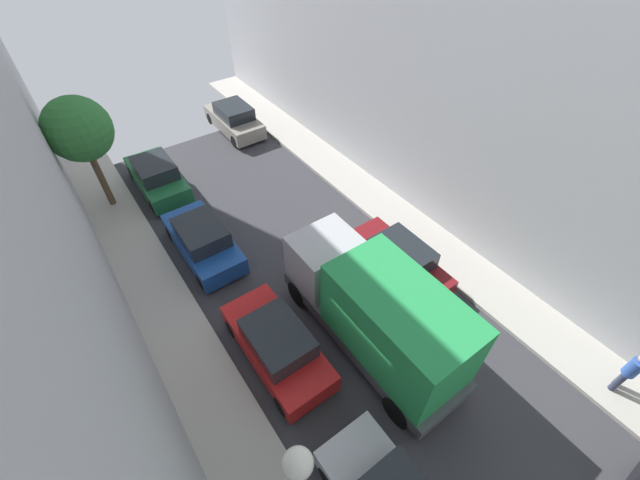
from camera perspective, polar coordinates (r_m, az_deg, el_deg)
ground at (r=13.35m, az=8.78°, el=-15.96°), size 32.00×32.00×0.00m
sidewalk_left at (r=12.17m, az=-11.28°, el=-27.73°), size 2.00×44.00×0.15m
sidewalk_right at (r=15.96m, az=22.30°, el=-5.64°), size 2.00×44.00×0.15m
parked_car_left_3 at (r=12.61m, az=-6.17°, el=-14.74°), size 1.78×4.20×1.57m
parked_car_left_4 at (r=16.00m, az=-16.50°, el=-0.09°), size 1.78×4.20×1.57m
parked_car_left_5 at (r=20.04m, az=-22.39°, el=8.44°), size 1.78×4.20×1.57m
parked_car_right_2 at (r=14.88m, az=11.10°, el=-3.00°), size 1.78×4.20×1.57m
parked_car_right_3 at (r=23.70m, az=-12.22°, el=16.62°), size 1.78×4.20×1.57m
delivery_truck at (r=12.02m, az=8.12°, el=-10.15°), size 2.26×6.60×3.38m
pedestrian at (r=14.61m, az=38.04°, el=-14.67°), size 0.40×0.36×1.72m
street_tree_0 at (r=18.42m, az=-31.40°, el=13.37°), size 2.53×2.53×4.93m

